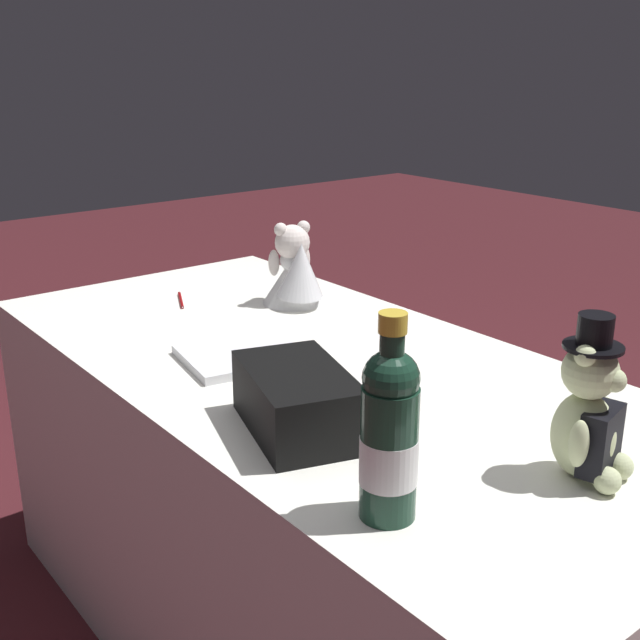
# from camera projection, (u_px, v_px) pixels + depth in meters

# --- Properties ---
(reception_table) EXTENTS (1.82, 0.86, 0.78)m
(reception_table) POSITION_uv_depth(u_px,v_px,m) (320.00, 515.00, 1.89)
(reception_table) COLOR white
(reception_table) RESTS_ON ground_plane
(teddy_bear_groom) EXTENTS (0.13, 0.14, 0.28)m
(teddy_bear_groom) POSITION_uv_depth(u_px,v_px,m) (590.00, 414.00, 1.25)
(teddy_bear_groom) COLOR beige
(teddy_bear_groom) RESTS_ON reception_table
(teddy_bear_bride) EXTENTS (0.22, 0.17, 0.23)m
(teddy_bear_bride) POSITION_uv_depth(u_px,v_px,m) (295.00, 270.00, 2.14)
(teddy_bear_bride) COLOR white
(teddy_bear_bride) RESTS_ON reception_table
(champagne_bottle) EXTENTS (0.09, 0.09, 0.32)m
(champagne_bottle) POSITION_uv_depth(u_px,v_px,m) (389.00, 433.00, 1.14)
(champagne_bottle) COLOR #193B2B
(champagne_bottle) RESTS_ON reception_table
(signing_pen) EXTENTS (0.13, 0.07, 0.01)m
(signing_pen) POSITION_uv_depth(u_px,v_px,m) (181.00, 301.00, 2.19)
(signing_pen) COLOR maroon
(signing_pen) RESTS_ON reception_table
(gift_case_black) EXTENTS (0.32, 0.24, 0.12)m
(gift_case_black) POSITION_uv_depth(u_px,v_px,m) (297.00, 401.00, 1.43)
(gift_case_black) COLOR black
(gift_case_black) RESTS_ON reception_table
(guestbook) EXTENTS (0.26, 0.29, 0.02)m
(guestbook) POSITION_uv_depth(u_px,v_px,m) (242.00, 355.00, 1.78)
(guestbook) COLOR white
(guestbook) RESTS_ON reception_table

